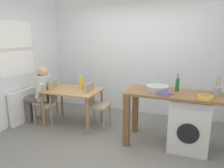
{
  "coord_description": "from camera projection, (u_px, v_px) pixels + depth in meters",
  "views": [
    {
      "loc": [
        1.23,
        -3.01,
        1.82
      ],
      "look_at": [
        -0.08,
        0.45,
        0.95
      ],
      "focal_mm": 33.47,
      "sensor_mm": 36.0,
      "label": 1
    }
  ],
  "objects": [
    {
      "name": "tap",
      "position": [
        159.0,
        80.0,
        3.58
      ],
      "size": [
        0.02,
        0.02,
        0.28
      ],
      "primitive_type": "cylinder",
      "color": "#B2B2B7",
      "rests_on": "kitchen_counter"
    },
    {
      "name": "mixing_bowl",
      "position": [
        164.0,
        93.0,
        3.21
      ],
      "size": [
        0.2,
        0.2,
        0.06
      ],
      "color": "slate",
      "rests_on": "kitchen_counter"
    },
    {
      "name": "chair_person_seat",
      "position": [
        49.0,
        99.0,
        4.4
      ],
      "size": [
        0.5,
        0.5,
        0.9
      ],
      "rotation": [
        0.0,
        0.0,
        1.85
      ],
      "color": "gray",
      "rests_on": "ground_plane"
    },
    {
      "name": "wall_back",
      "position": [
        135.0,
        56.0,
        4.87
      ],
      "size": [
        4.6,
        0.1,
        2.7
      ],
      "primitive_type": "cube",
      "color": "silver",
      "rests_on": "ground_plane"
    },
    {
      "name": "vase",
      "position": [
        81.0,
        83.0,
        4.24
      ],
      "size": [
        0.09,
        0.09,
        0.26
      ],
      "primitive_type": "cylinder",
      "color": "gold",
      "rests_on": "dining_table"
    },
    {
      "name": "colander",
      "position": [
        205.0,
        97.0,
        2.99
      ],
      "size": [
        0.2,
        0.2,
        0.06
      ],
      "color": "gold",
      "rests_on": "kitchen_counter"
    },
    {
      "name": "wall_window_side",
      "position": [
        4.0,
        60.0,
        4.02
      ],
      "size": [
        0.12,
        3.8,
        2.7
      ],
      "color": "silver",
      "rests_on": "ground_plane"
    },
    {
      "name": "seated_person",
      "position": [
        41.0,
        91.0,
        4.38
      ],
      "size": [
        0.55,
        0.54,
        1.2
      ],
      "rotation": [
        0.0,
        0.0,
        1.85
      ],
      "color": "#595651",
      "rests_on": "ground_plane"
    },
    {
      "name": "dining_table",
      "position": [
        73.0,
        94.0,
        4.25
      ],
      "size": [
        1.1,
        0.76,
        0.74
      ],
      "color": "tan",
      "rests_on": "ground_plane"
    },
    {
      "name": "radiator",
      "position": [
        25.0,
        105.0,
        4.47
      ],
      "size": [
        0.1,
        0.8,
        0.7
      ],
      "primitive_type": "cube",
      "color": "white",
      "rests_on": "ground_plane"
    },
    {
      "name": "washing_machine",
      "position": [
        189.0,
        123.0,
        3.37
      ],
      "size": [
        0.6,
        0.61,
        0.86
      ],
      "color": "silver",
      "rests_on": "ground_plane"
    },
    {
      "name": "sink_basin",
      "position": [
        157.0,
        88.0,
        3.44
      ],
      "size": [
        0.38,
        0.38,
        0.09
      ],
      "primitive_type": "cylinder",
      "color": "#9EA0A5",
      "rests_on": "kitchen_counter"
    },
    {
      "name": "ground_plane",
      "position": [
        107.0,
        144.0,
        3.58
      ],
      "size": [
        5.46,
        5.46,
        0.0
      ],
      "primitive_type": "plane",
      "color": "slate"
    },
    {
      "name": "bottle_tall_green",
      "position": [
        177.0,
        84.0,
        3.42
      ],
      "size": [
        0.06,
        0.06,
        0.28
      ],
      "color": "#19592D",
      "rests_on": "kitchen_counter"
    },
    {
      "name": "utensil_crock",
      "position": [
        217.0,
        91.0,
        3.17
      ],
      "size": [
        0.11,
        0.11,
        0.3
      ],
      "color": "gray",
      "rests_on": "kitchen_counter"
    },
    {
      "name": "chair_opposite",
      "position": [
        95.0,
        103.0,
        4.16
      ],
      "size": [
        0.42,
        0.42,
        0.9
      ],
      "rotation": [
        0.0,
        0.0,
        -1.53
      ],
      "color": "gray",
      "rests_on": "ground_plane"
    },
    {
      "name": "scissors",
      "position": [
        170.0,
        93.0,
        3.28
      ],
      "size": [
        0.15,
        0.06,
        0.01
      ],
      "color": "#B2B2B7",
      "rests_on": "kitchen_counter"
    },
    {
      "name": "kitchen_counter",
      "position": [
        160.0,
        100.0,
        3.46
      ],
      "size": [
        1.5,
        0.68,
        0.92
      ],
      "color": "brown",
      "rests_on": "ground_plane"
    }
  ]
}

